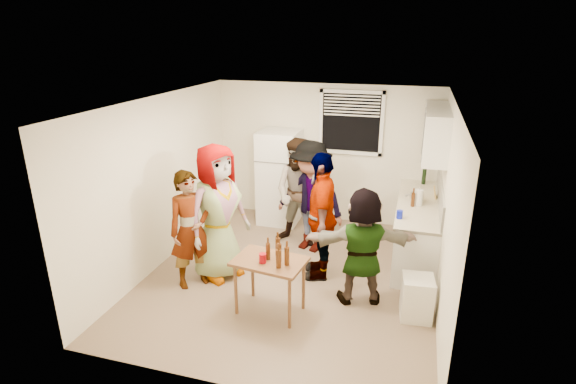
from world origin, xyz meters
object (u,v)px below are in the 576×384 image
(guest_back_left, at_px, (300,243))
(guest_black, at_px, (320,274))
(wine_bottle, at_px, (423,184))
(beer_bottle_table, at_px, (268,259))
(kettle, at_px, (416,201))
(refrigerator, at_px, (280,177))
(beer_bottle_counter, at_px, (412,206))
(guest_grey, at_px, (221,274))
(blue_cup, at_px, (399,218))
(guest_back_right, at_px, (310,248))
(trash_bin, at_px, (417,299))
(red_cup, at_px, (263,262))
(guest_stripe, at_px, (195,283))
(serving_table, at_px, (270,311))
(guest_orange, at_px, (359,300))

(guest_back_left, distance_m, guest_black, 1.06)
(wine_bottle, relative_size, beer_bottle_table, 1.27)
(kettle, height_order, beer_bottle_table, kettle)
(refrigerator, distance_m, beer_bottle_table, 2.87)
(beer_bottle_counter, distance_m, guest_grey, 2.99)
(wine_bottle, relative_size, guest_grey, 0.14)
(beer_bottle_counter, relative_size, guest_back_left, 0.12)
(kettle, height_order, beer_bottle_counter, same)
(blue_cup, distance_m, guest_back_right, 1.72)
(beer_bottle_table, bearing_deg, wine_bottle, 58.87)
(wine_bottle, xyz_separation_m, blue_cup, (-0.31, -1.64, -0.00))
(beer_bottle_counter, relative_size, beer_bottle_table, 0.98)
(trash_bin, bearing_deg, kettle, 93.40)
(wine_bottle, distance_m, guest_back_right, 2.23)
(beer_bottle_table, bearing_deg, red_cup, -109.47)
(blue_cup, bearing_deg, red_cup, -136.89)
(trash_bin, bearing_deg, guest_stripe, -179.18)
(trash_bin, bearing_deg, guest_back_right, 139.36)
(blue_cup, height_order, guest_back_left, blue_cup)
(beer_bottle_counter, xyz_separation_m, trash_bin, (0.15, -1.47, -0.65))
(trash_bin, xyz_separation_m, red_cup, (-1.82, -0.46, 0.47))
(wine_bottle, distance_m, beer_bottle_counter, 1.14)
(guest_back_left, height_order, guest_back_right, guest_back_left)
(refrigerator, xyz_separation_m, guest_black, (1.14, -1.73, -0.85))
(beer_bottle_table, xyz_separation_m, guest_back_right, (0.09, 1.81, -0.72))
(wine_bottle, height_order, guest_grey, wine_bottle)
(wine_bottle, relative_size, guest_stripe, 0.16)
(refrigerator, bearing_deg, serving_table, -75.25)
(beer_bottle_counter, distance_m, red_cup, 2.56)
(guest_grey, xyz_separation_m, guest_back_left, (0.84, 1.31, 0.00))
(kettle, relative_size, beer_bottle_table, 1.18)
(refrigerator, relative_size, guest_back_right, 0.95)
(guest_back_left, relative_size, guest_back_right, 0.99)
(beer_bottle_counter, distance_m, trash_bin, 1.62)
(beer_bottle_table, bearing_deg, kettle, 50.73)
(beer_bottle_table, relative_size, red_cup, 1.80)
(beer_bottle_counter, bearing_deg, trash_bin, -84.14)
(guest_stripe, bearing_deg, kettle, -17.94)
(guest_stripe, bearing_deg, guest_black, -25.01)
(guest_black, bearing_deg, red_cup, -33.92)
(red_cup, distance_m, guest_black, 1.43)
(kettle, height_order, guest_orange, kettle)
(beer_bottle_counter, distance_m, guest_back_right, 1.79)
(blue_cup, relative_size, guest_back_right, 0.06)
(refrigerator, bearing_deg, trash_bin, -44.00)
(serving_table, bearing_deg, kettle, 51.36)
(beer_bottle_counter, height_order, guest_grey, beer_bottle_counter)
(trash_bin, relative_size, guest_stripe, 0.33)
(kettle, height_order, guest_grey, kettle)
(serving_table, height_order, guest_black, serving_table)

